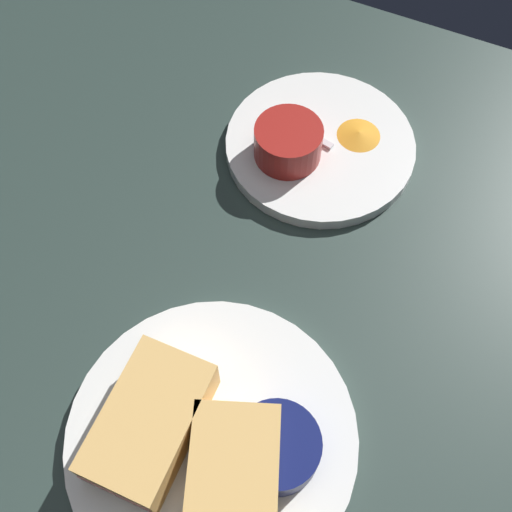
# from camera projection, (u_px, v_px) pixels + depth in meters

# --- Properties ---
(ground_plane) EXTENTS (1.10, 1.10, 0.03)m
(ground_plane) POSITION_uv_depth(u_px,v_px,m) (207.00, 347.00, 0.64)
(ground_plane) COLOR #283833
(plate_sandwich_main) EXTENTS (0.27, 0.27, 0.02)m
(plate_sandwich_main) POSITION_uv_depth(u_px,v_px,m) (212.00, 437.00, 0.58)
(plate_sandwich_main) COLOR silver
(plate_sandwich_main) RESTS_ON ground_plane
(sandwich_half_near) EXTENTS (0.13, 0.08, 0.05)m
(sandwich_half_near) POSITION_uv_depth(u_px,v_px,m) (152.00, 423.00, 0.55)
(sandwich_half_near) COLOR tan
(sandwich_half_near) RESTS_ON plate_sandwich_main
(sandwich_half_far) EXTENTS (0.15, 0.12, 0.05)m
(sandwich_half_far) POSITION_uv_depth(u_px,v_px,m) (233.00, 485.00, 0.53)
(sandwich_half_far) COLOR tan
(sandwich_half_far) RESTS_ON plate_sandwich_main
(ramekin_dark_sauce) EXTENTS (0.08, 0.08, 0.04)m
(ramekin_dark_sauce) POSITION_uv_depth(u_px,v_px,m) (277.00, 447.00, 0.54)
(ramekin_dark_sauce) COLOR #0C144C
(ramekin_dark_sauce) RESTS_ON plate_sandwich_main
(spoon_by_dark_ramekin) EXTENTS (0.02, 0.10, 0.01)m
(spoon_by_dark_ramekin) POSITION_uv_depth(u_px,v_px,m) (215.00, 427.00, 0.57)
(spoon_by_dark_ramekin) COLOR silver
(spoon_by_dark_ramekin) RESTS_ON plate_sandwich_main
(plate_chips_companion) EXTENTS (0.23, 0.23, 0.02)m
(plate_chips_companion) POSITION_uv_depth(u_px,v_px,m) (320.00, 146.00, 0.74)
(plate_chips_companion) COLOR silver
(plate_chips_companion) RESTS_ON ground_plane
(ramekin_light_gravy) EXTENTS (0.08, 0.08, 0.04)m
(ramekin_light_gravy) POSITION_uv_depth(u_px,v_px,m) (288.00, 141.00, 0.71)
(ramekin_light_gravy) COLOR maroon
(ramekin_light_gravy) RESTS_ON plate_chips_companion
(spoon_by_gravy_ramekin) EXTENTS (0.03, 0.10, 0.01)m
(spoon_by_gravy_ramekin) POSITION_uv_depth(u_px,v_px,m) (287.00, 121.00, 0.75)
(spoon_by_gravy_ramekin) COLOR silver
(spoon_by_gravy_ramekin) RESTS_ON plate_chips_companion
(plantain_chip_scatter) EXTENTS (0.11, 0.15, 0.01)m
(plantain_chip_scatter) POSITION_uv_depth(u_px,v_px,m) (311.00, 132.00, 0.74)
(plantain_chip_scatter) COLOR orange
(plantain_chip_scatter) RESTS_ON plate_chips_companion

